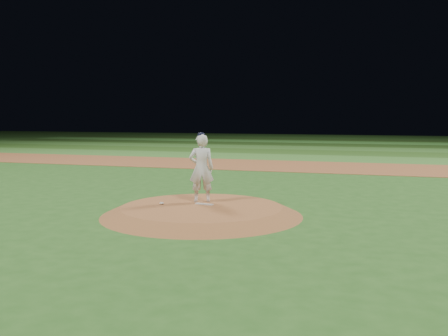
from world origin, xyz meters
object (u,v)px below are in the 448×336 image
object	(u,v)px
pitchers_mound	(202,211)
rosin_bag	(162,203)
pitching_rubber	(204,204)
pitcher_on_mound	(201,168)

from	to	relation	value
pitchers_mound	rosin_bag	world-z (taller)	rosin_bag
pitchers_mound	pitching_rubber	xyz separation A→B (m)	(-0.02, 0.25, 0.14)
pitchers_mound	rosin_bag	xyz separation A→B (m)	(-1.15, -0.10, 0.16)
pitching_rubber	rosin_bag	xyz separation A→B (m)	(-1.13, -0.36, 0.02)
pitching_rubber	pitcher_on_mound	world-z (taller)	pitcher_on_mound
pitching_rubber	rosin_bag	size ratio (longest dim) A/B	4.24
pitching_rubber	pitcher_on_mound	distance (m)	1.06
pitching_rubber	rosin_bag	bearing A→B (deg)	-154.38
rosin_bag	pitcher_on_mound	xyz separation A→B (m)	(0.91, 0.74, 0.95)
rosin_bag	pitcher_on_mound	world-z (taller)	pitcher_on_mound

